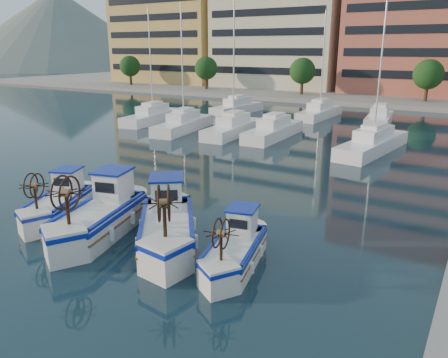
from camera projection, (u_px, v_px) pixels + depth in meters
The scene contains 7 objects.
ground at pixel (134, 237), 18.23m from camera, with size 300.00×300.00×0.00m, color #18333F.
hill_west at pixel (63, 68), 178.06m from camera, with size 180.00×180.00×60.00m, color slate.
yacht_marina at pixel (308, 124), 42.36m from camera, with size 41.66×23.75×11.50m.
fishing_boat_a at pixel (60, 202), 20.24m from camera, with size 3.14×4.37×2.63m.
fishing_boat_b at pixel (101, 214), 18.38m from camera, with size 3.30×5.23×3.17m.
fishing_boat_c at pixel (167, 223), 17.39m from camera, with size 4.57×5.10×3.17m.
fishing_boat_d at pixel (236, 248), 15.75m from camera, with size 2.39×3.99×2.41m.
Camera 1 is at (11.95, -12.34, 7.57)m, focal length 35.00 mm.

